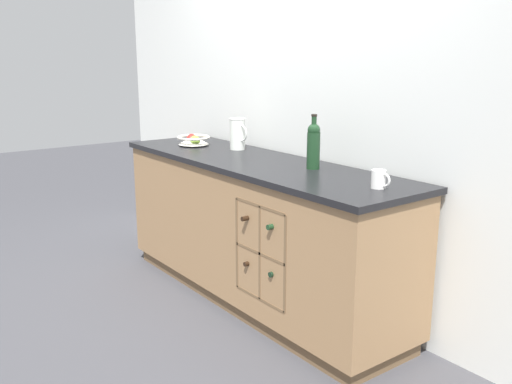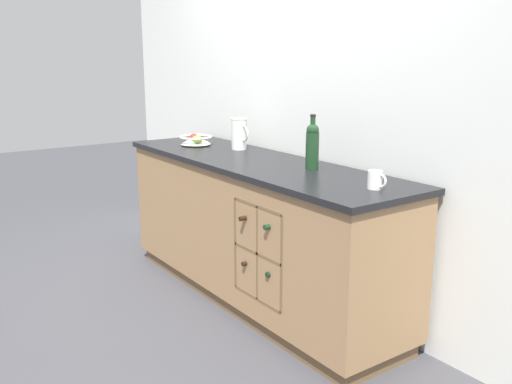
{
  "view_description": "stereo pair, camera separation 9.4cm",
  "coord_description": "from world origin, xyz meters",
  "px_view_note": "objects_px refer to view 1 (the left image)",
  "views": [
    {
      "loc": [
        2.78,
        -2.08,
        1.56
      ],
      "look_at": [
        0.0,
        0.0,
        0.72
      ],
      "focal_mm": 40.0,
      "sensor_mm": 36.0,
      "label": 1
    },
    {
      "loc": [
        2.84,
        -2.01,
        1.56
      ],
      "look_at": [
        0.0,
        0.0,
        0.72
      ],
      "focal_mm": 40.0,
      "sensor_mm": 36.0,
      "label": 2
    }
  ],
  "objects_px": {
    "white_pitcher": "(238,133)",
    "ceramic_mug": "(379,179)",
    "fruit_bowl": "(194,140)",
    "standing_wine_bottle": "(314,145)"
  },
  "relations": [
    {
      "from": "white_pitcher",
      "to": "ceramic_mug",
      "type": "bearing_deg",
      "value": -4.85
    },
    {
      "from": "fruit_bowl",
      "to": "white_pitcher",
      "type": "relative_size",
      "value": 1.1
    },
    {
      "from": "standing_wine_bottle",
      "to": "white_pitcher",
      "type": "bearing_deg",
      "value": 176.96
    },
    {
      "from": "white_pitcher",
      "to": "ceramic_mug",
      "type": "distance_m",
      "value": 1.38
    },
    {
      "from": "ceramic_mug",
      "to": "standing_wine_bottle",
      "type": "bearing_deg",
      "value": 172.53
    },
    {
      "from": "fruit_bowl",
      "to": "ceramic_mug",
      "type": "bearing_deg",
      "value": 1.32
    },
    {
      "from": "fruit_bowl",
      "to": "standing_wine_bottle",
      "type": "distance_m",
      "value": 1.15
    },
    {
      "from": "white_pitcher",
      "to": "standing_wine_bottle",
      "type": "distance_m",
      "value": 0.82
    },
    {
      "from": "fruit_bowl",
      "to": "white_pitcher",
      "type": "distance_m",
      "value": 0.37
    },
    {
      "from": "white_pitcher",
      "to": "ceramic_mug",
      "type": "xyz_separation_m",
      "value": [
        1.37,
        -0.12,
        -0.07
      ]
    }
  ]
}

